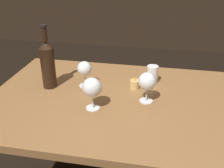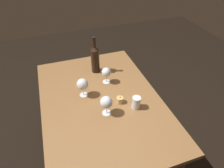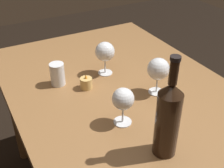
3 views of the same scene
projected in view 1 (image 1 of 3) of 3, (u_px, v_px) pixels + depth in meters
name	position (u px, v px, depth m)	size (l,w,h in m)	color
dining_table	(116.00, 113.00, 1.41)	(1.30, 0.90, 0.74)	olive
wine_glass_left	(85.00, 69.00, 1.45)	(0.08, 0.08, 0.14)	white
wine_glass_right	(147.00, 82.00, 1.30)	(0.09, 0.09, 0.15)	white
wine_glass_centre	(92.00, 88.00, 1.23)	(0.09, 0.09, 0.16)	white
wine_bottle	(48.00, 64.00, 1.43)	(0.08, 0.08, 0.34)	black
water_tumbler	(152.00, 75.00, 1.51)	(0.06, 0.06, 0.10)	white
votive_candle	(135.00, 85.00, 1.46)	(0.05, 0.05, 0.07)	#DBB266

